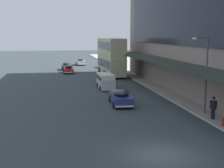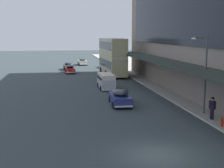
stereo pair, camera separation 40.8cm
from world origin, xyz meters
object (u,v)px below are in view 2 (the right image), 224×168
object	(u,v)px
sedan_oncoming_front	(70,69)
fire_hydrant	(222,122)
street_lamp	(204,69)
vw_van	(106,80)
sedan_far_back	(106,64)
transit_bus_kerbside_front	(112,55)
sedan_lead_near	(83,62)
sedan_trailing_mid	(120,97)
sedan_oncoming_rear	(68,66)
pedestrian_at_kerb	(212,107)

from	to	relation	value
sedan_oncoming_front	fire_hydrant	size ratio (longest dim) A/B	7.05
street_lamp	fire_hydrant	bearing A→B (deg)	-94.75
vw_van	street_lamp	world-z (taller)	street_lamp
sedan_oncoming_front	sedan_far_back	xyz separation A→B (m)	(7.81, 7.33, -0.01)
transit_bus_kerbside_front	fire_hydrant	size ratio (longest dim) A/B	16.35
sedan_lead_near	sedan_trailing_mid	bearing A→B (deg)	-89.36
sedan_oncoming_rear	street_lamp	size ratio (longest dim) A/B	0.65
vw_van	pedestrian_at_kerb	bearing A→B (deg)	-69.91
transit_bus_kerbside_front	pedestrian_at_kerb	distance (m)	29.88
pedestrian_at_kerb	sedan_lead_near	bearing A→B (deg)	97.76
sedan_lead_near	street_lamp	distance (m)	47.02
sedan_oncoming_rear	fire_hydrant	xyz separation A→B (m)	(9.97, -41.53, -0.25)
sedan_oncoming_rear	sedan_oncoming_front	bearing A→B (deg)	-88.45
street_lamp	vw_van	bearing A→B (deg)	113.13
sedan_oncoming_rear	vw_van	size ratio (longest dim) A/B	0.94
transit_bus_kerbside_front	street_lamp	xyz separation A→B (m)	(3.15, -27.60, 0.64)
sedan_trailing_mid	sedan_oncoming_rear	bearing A→B (deg)	97.06
sedan_trailing_mid	transit_bus_kerbside_front	bearing A→B (deg)	82.07
sedan_far_back	street_lamp	bearing A→B (deg)	-86.61
sedan_far_back	sedan_lead_near	bearing A→B (deg)	122.93
street_lamp	fire_hydrant	world-z (taller)	street_lamp
sedan_oncoming_front	vw_van	xyz separation A→B (m)	(3.91, -17.66, 0.36)
sedan_oncoming_rear	fire_hydrant	world-z (taller)	sedan_oncoming_rear
sedan_trailing_mid	street_lamp	xyz separation A→B (m)	(6.28, -5.09, 3.24)
sedan_oncoming_rear	sedan_far_back	distance (m)	8.22
sedan_oncoming_front	sedan_lead_near	size ratio (longest dim) A/B	1.09
vw_van	sedan_trailing_mid	bearing A→B (deg)	-90.20
sedan_oncoming_front	sedan_far_back	world-z (taller)	sedan_oncoming_front
sedan_lead_near	sedan_trailing_mid	size ratio (longest dim) A/B	0.92
sedan_oncoming_rear	sedan_trailing_mid	size ratio (longest dim) A/B	0.88
sedan_oncoming_front	sedan_trailing_mid	size ratio (longest dim) A/B	1.01
sedan_oncoming_rear	fire_hydrant	bearing A→B (deg)	-76.50
sedan_oncoming_front	sedan_far_back	distance (m)	10.71
sedan_oncoming_rear	pedestrian_at_kerb	size ratio (longest dim) A/B	2.33
sedan_lead_near	street_lamp	bearing A→B (deg)	-81.73
sedan_far_back	sedan_oncoming_rear	bearing A→B (deg)	-165.29
sedan_trailing_mid	vw_van	distance (m)	9.55
sedan_oncoming_front	sedan_trailing_mid	world-z (taller)	sedan_trailing_mid
sedan_oncoming_rear	street_lamp	distance (m)	39.07
sedan_far_back	vw_van	size ratio (longest dim) A/B	1.02
sedan_oncoming_front	vw_van	size ratio (longest dim) A/B	1.08
transit_bus_kerbside_front	sedan_trailing_mid	xyz separation A→B (m)	(-3.14, -22.51, -2.61)
sedan_far_back	pedestrian_at_kerb	size ratio (longest dim) A/B	2.52
pedestrian_at_kerb	street_lamp	bearing A→B (deg)	85.93
transit_bus_kerbside_front	vw_van	distance (m)	13.53
transit_bus_kerbside_front	sedan_oncoming_front	xyz separation A→B (m)	(-7.01, 4.70, -2.67)
sedan_trailing_mid	sedan_far_back	bearing A→B (deg)	83.50
sedan_lead_near	sedan_trailing_mid	world-z (taller)	sedan_trailing_mid
pedestrian_at_kerb	fire_hydrant	xyz separation A→B (m)	(-0.19, -1.94, -0.69)
sedan_oncoming_rear	vw_van	distance (m)	23.26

